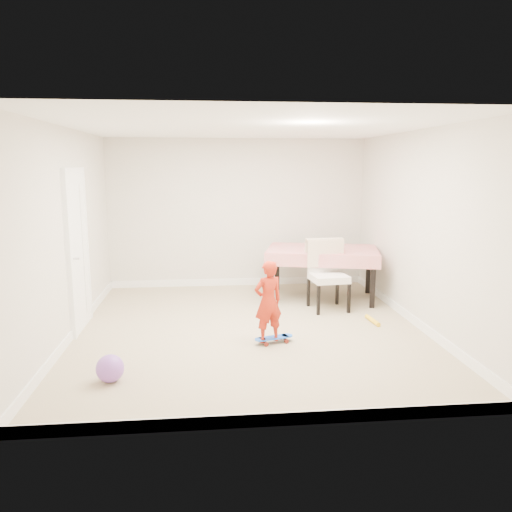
{
  "coord_description": "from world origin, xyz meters",
  "views": [
    {
      "loc": [
        -0.55,
        -6.29,
        2.14
      ],
      "look_at": [
        0.1,
        0.2,
        0.95
      ],
      "focal_mm": 35.0,
      "sensor_mm": 36.0,
      "label": 1
    }
  ],
  "objects": [
    {
      "name": "dining_table",
      "position": [
        1.3,
        1.47,
        0.41
      ],
      "size": [
        1.95,
        1.48,
        0.82
      ],
      "primitive_type": null,
      "rotation": [
        0.0,
        0.0,
        -0.24
      ],
      "color": "red",
      "rests_on": "ground"
    },
    {
      "name": "foam_toy",
      "position": [
        1.71,
        0.13,
        0.03
      ],
      "size": [
        0.1,
        0.4,
        0.06
      ],
      "primitive_type": "cylinder",
      "rotation": [
        1.57,
        0.0,
        0.09
      ],
      "color": "yellow",
      "rests_on": "ground"
    },
    {
      "name": "wall_left",
      "position": [
        -2.23,
        0.0,
        1.3
      ],
      "size": [
        0.04,
        5.0,
        2.6
      ],
      "primitive_type": "cube",
      "color": "beige",
      "rests_on": "ground"
    },
    {
      "name": "child",
      "position": [
        0.17,
        -0.56,
        0.5
      ],
      "size": [
        0.42,
        0.35,
        1.0
      ],
      "primitive_type": "imported",
      "rotation": [
        0.0,
        0.0,
        3.5
      ],
      "color": "red",
      "rests_on": "ground"
    },
    {
      "name": "door",
      "position": [
        -2.22,
        0.3,
        1.02
      ],
      "size": [
        0.11,
        0.94,
        2.11
      ],
      "primitive_type": "cube",
      "color": "white",
      "rests_on": "ground"
    },
    {
      "name": "wall_front",
      "position": [
        0.0,
        -2.48,
        1.3
      ],
      "size": [
        4.5,
        0.04,
        2.6
      ],
      "primitive_type": "cube",
      "color": "beige",
      "rests_on": "ground"
    },
    {
      "name": "baseboard_left",
      "position": [
        -2.24,
        0.0,
        0.06
      ],
      "size": [
        0.02,
        5.0,
        0.12
      ],
      "primitive_type": "cube",
      "color": "white",
      "rests_on": "ground"
    },
    {
      "name": "wall_right",
      "position": [
        2.23,
        0.0,
        1.3
      ],
      "size": [
        0.04,
        5.0,
        2.6
      ],
      "primitive_type": "cube",
      "color": "beige",
      "rests_on": "ground"
    },
    {
      "name": "dining_chair",
      "position": [
        1.25,
        0.81,
        0.52
      ],
      "size": [
        0.64,
        0.71,
        1.05
      ],
      "primitive_type": null,
      "rotation": [
        0.0,
        0.0,
        0.11
      ],
      "color": "white",
      "rests_on": "ground"
    },
    {
      "name": "wall_back",
      "position": [
        0.0,
        2.48,
        1.3
      ],
      "size": [
        4.5,
        0.04,
        2.6
      ],
      "primitive_type": "cube",
      "color": "beige",
      "rests_on": "ground"
    },
    {
      "name": "skateboard",
      "position": [
        0.25,
        -0.53,
        0.04
      ],
      "size": [
        0.53,
        0.32,
        0.07
      ],
      "primitive_type": null,
      "rotation": [
        0.0,
        0.0,
        0.3
      ],
      "color": "blue",
      "rests_on": "ground"
    },
    {
      "name": "baseboard_right",
      "position": [
        2.24,
        0.0,
        0.06
      ],
      "size": [
        0.02,
        5.0,
        0.12
      ],
      "primitive_type": "cube",
      "color": "white",
      "rests_on": "ground"
    },
    {
      "name": "baseboard_back",
      "position": [
        0.0,
        2.49,
        0.06
      ],
      "size": [
        4.5,
        0.02,
        0.12
      ],
      "primitive_type": "cube",
      "color": "white",
      "rests_on": "ground"
    },
    {
      "name": "ground",
      "position": [
        0.0,
        0.0,
        0.0
      ],
      "size": [
        5.0,
        5.0,
        0.0
      ],
      "primitive_type": "plane",
      "color": "tan",
      "rests_on": "ground"
    },
    {
      "name": "balloon",
      "position": [
        -1.53,
        -1.47,
        0.14
      ],
      "size": [
        0.28,
        0.28,
        0.28
      ],
      "primitive_type": "sphere",
      "color": "purple",
      "rests_on": "ground"
    },
    {
      "name": "baseboard_front",
      "position": [
        0.0,
        -2.49,
        0.06
      ],
      "size": [
        4.5,
        0.02,
        0.12
      ],
      "primitive_type": "cube",
      "color": "white",
      "rests_on": "ground"
    },
    {
      "name": "ceiling",
      "position": [
        0.0,
        0.0,
        2.58
      ],
      "size": [
        4.5,
        5.0,
        0.04
      ],
      "primitive_type": "cube",
      "color": "white",
      "rests_on": "wall_back"
    }
  ]
}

